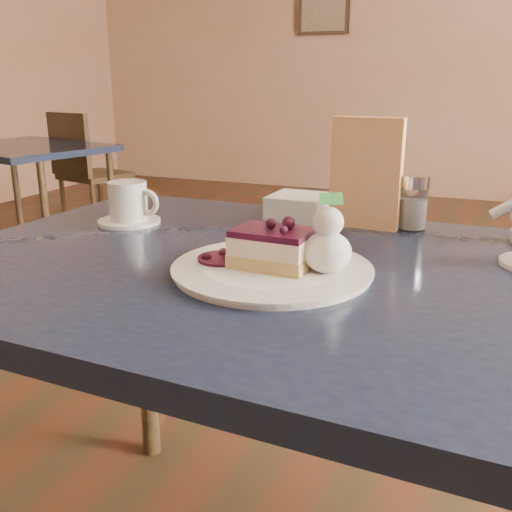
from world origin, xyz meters
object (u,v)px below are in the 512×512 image
at_px(main_table, 283,309).
at_px(cheesecake_slice, 272,248).
at_px(coffee_set, 129,205).
at_px(bg_table_far_left, 35,247).
at_px(dessert_plate, 272,270).

bearing_deg(main_table, cheesecake_slice, -90.00).
relative_size(coffee_set, bg_table_far_left, 0.08).
bearing_deg(coffee_set, cheesecake_slice, -26.05).
height_order(coffee_set, bg_table_far_left, coffee_set).
relative_size(cheesecake_slice, coffee_set, 0.89).
xyz_separation_m(cheesecake_slice, bg_table_far_left, (-2.31, 1.86, -0.77)).
bearing_deg(dessert_plate, bg_table_far_left, 141.09).
bearing_deg(dessert_plate, coffee_set, 153.95).
bearing_deg(coffee_set, bg_table_far_left, 138.78).
xyz_separation_m(main_table, bg_table_far_left, (-2.31, 1.81, -0.64)).
height_order(main_table, cheesecake_slice, cheesecake_slice).
bearing_deg(bg_table_far_left, main_table, -24.65).
distance_m(coffee_set, bg_table_far_left, 2.64).
bearing_deg(bg_table_far_left, cheesecake_slice, -25.48).
xyz_separation_m(dessert_plate, bg_table_far_left, (-2.31, 1.86, -0.73)).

